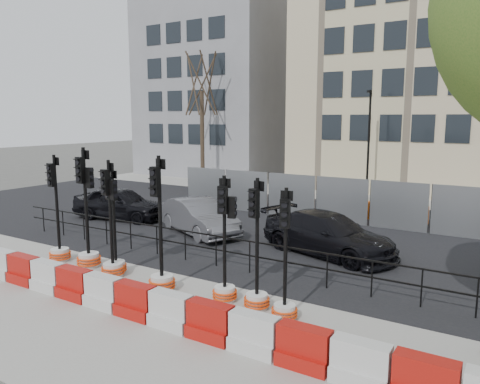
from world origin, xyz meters
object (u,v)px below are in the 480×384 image
Objects in this scene: traffic_signal_h at (285,294)px; traffic_signal_a at (59,240)px; traffic_signal_d at (112,250)px; car_c at (328,234)px; car_a at (120,203)px.

traffic_signal_a is at bearing 163.50° from traffic_signal_h.
traffic_signal_a is at bearing -171.71° from traffic_signal_d.
traffic_signal_h reaches higher than car_c.
traffic_signal_h is at bearing 11.66° from traffic_signal_d.
traffic_signal_d is 0.65× the size of car_c.
car_c is at bearing 43.00° from traffic_signal_a.
car_c is at bearing -102.37° from car_a.
traffic_signal_a reaches higher than car_c.
traffic_signal_d is at bearing 156.67° from car_c.
traffic_signal_d is 5.51m from traffic_signal_h.
traffic_signal_a is 6.25m from car_a.
traffic_signal_d reaches higher than car_a.
car_c is at bearing 85.80° from traffic_signal_h.
traffic_signal_a is 1.12× the size of traffic_signal_h.
traffic_signal_h is 5.51m from car_c.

